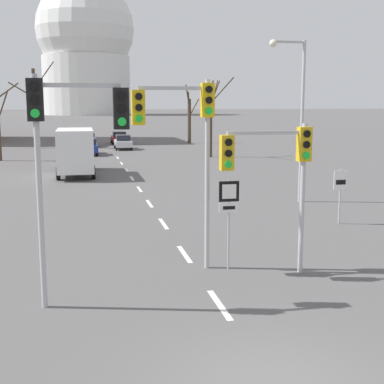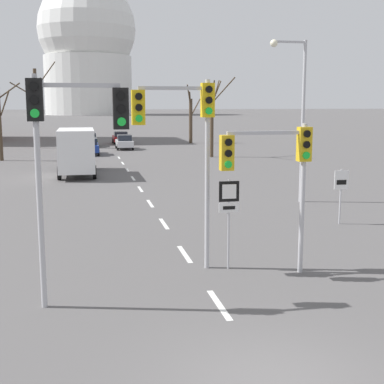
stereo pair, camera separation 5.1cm
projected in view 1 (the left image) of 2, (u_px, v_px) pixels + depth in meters
The scene contains 24 objects.
lane_stripe_0 at pixel (220, 305), 13.01m from camera, with size 0.16×2.00×0.01m, color silver.
lane_stripe_1 at pixel (184, 254), 17.36m from camera, with size 0.16×2.00×0.01m, color silver.
lane_stripe_2 at pixel (163, 224), 21.70m from camera, with size 0.16×2.00×0.01m, color silver.
lane_stripe_3 at pixel (149, 204), 26.05m from camera, with size 0.16×2.00×0.01m, color silver.
lane_stripe_4 at pixel (139, 189), 30.39m from camera, with size 0.16×2.00×0.01m, color silver.
lane_stripe_5 at pixel (132, 178), 34.74m from camera, with size 0.16×2.00×0.01m, color silver.
lane_stripe_6 at pixel (126, 170), 39.08m from camera, with size 0.16×2.00×0.01m, color silver.
lane_stripe_7 at pixel (122, 163), 43.43m from camera, with size 0.16×2.00×0.01m, color silver.
lane_stripe_8 at pixel (118, 158), 47.77m from camera, with size 0.16×2.00×0.01m, color silver.
traffic_signal_centre_tall at pixel (185, 127), 15.10m from camera, with size 2.33×0.34×5.51m.
traffic_signal_near_right at pixel (276, 161), 14.82m from camera, with size 2.60×0.34×4.30m.
traffic_signal_near_left at pixel (66, 133), 12.30m from camera, with size 2.29×0.34×5.50m.
route_sign_post at pixel (229, 208), 15.53m from camera, with size 0.60×0.08×2.68m.
speed_limit_sign at pixel (340, 187), 21.45m from camera, with size 0.60×0.08×2.24m.
street_lamp_right at pixel (296, 104), 25.74m from camera, with size 1.84×0.36×7.79m.
sedan_near_left at pixel (123, 142), 56.32m from camera, with size 1.73×4.00×1.53m.
sedan_near_right at pixel (119, 137), 64.11m from camera, with size 1.86×4.26×1.46m.
sedan_mid_centre at pixel (88, 146), 50.47m from camera, with size 1.87×4.52×1.58m.
sedan_far_left at pixel (87, 139), 59.85m from camera, with size 1.92×4.38×1.54m.
delivery_truck at pixel (75, 150), 36.12m from camera, with size 2.44×7.20×3.14m.
bare_tree_left_near at pixel (35, 106), 57.32m from camera, with size 4.69×2.45×9.36m.
bare_tree_right_near at pixel (212, 119), 47.90m from camera, with size 2.21×3.89×7.10m.
bare_tree_right_far at pixel (190, 118), 64.78m from camera, with size 2.35×3.05×7.01m.
capitol_dome at pixel (86, 47), 217.62m from camera, with size 39.51×39.51×55.81m.
Camera 1 is at (-3.18, -8.14, 4.86)m, focal length 50.00 mm.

